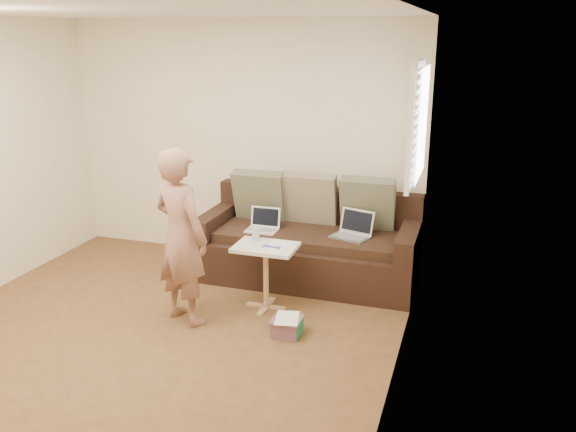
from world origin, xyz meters
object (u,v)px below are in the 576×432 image
(drinking_glass, at_px, (256,234))
(striped_box, at_px, (287,326))
(person, at_px, (181,237))
(sofa, at_px, (309,240))
(side_table, at_px, (266,277))
(laptop_silver, at_px, (350,238))
(laptop_white, at_px, (262,231))

(drinking_glass, relative_size, striped_box, 0.49)
(person, height_order, striped_box, person)
(sofa, relative_size, side_table, 3.58)
(laptop_silver, bearing_deg, drinking_glass, -124.49)
(laptop_silver, bearing_deg, laptop_white, -158.02)
(person, distance_m, side_table, 0.89)
(person, distance_m, striped_box, 1.18)
(laptop_silver, height_order, side_table, laptop_silver)
(person, bearing_deg, side_table, -121.80)
(laptop_silver, relative_size, drinking_glass, 3.00)
(laptop_white, bearing_deg, laptop_silver, 4.13)
(laptop_white, bearing_deg, sofa, 17.99)
(laptop_white, xyz_separation_m, drinking_glass, (0.14, -0.53, 0.15))
(sofa, xyz_separation_m, person, (-0.79, -1.22, 0.36))
(laptop_silver, xyz_separation_m, person, (-1.23, -1.15, 0.26))
(striped_box, bearing_deg, laptop_white, 120.03)
(laptop_white, xyz_separation_m, person, (-0.33, -1.07, 0.26))
(person, height_order, side_table, person)
(laptop_white, distance_m, person, 1.15)
(striped_box, bearing_deg, person, -179.38)
(laptop_white, xyz_separation_m, striped_box, (0.61, -1.06, -0.44))
(laptop_white, height_order, striped_box, laptop_white)
(sofa, bearing_deg, side_table, -103.07)
(sofa, xyz_separation_m, side_table, (-0.18, -0.78, -0.12))
(sofa, bearing_deg, laptop_white, -161.24)
(sofa, relative_size, striped_box, 8.91)
(sofa, distance_m, side_table, 0.81)
(drinking_glass, bearing_deg, laptop_white, 104.56)
(drinking_glass, bearing_deg, side_table, -37.75)
(laptop_white, bearing_deg, side_table, -67.54)
(laptop_white, relative_size, side_table, 0.51)
(laptop_silver, xyz_separation_m, laptop_white, (-0.90, -0.08, 0.00))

